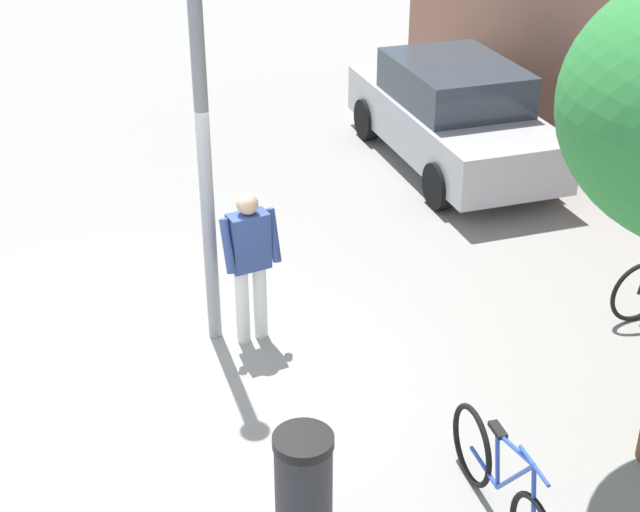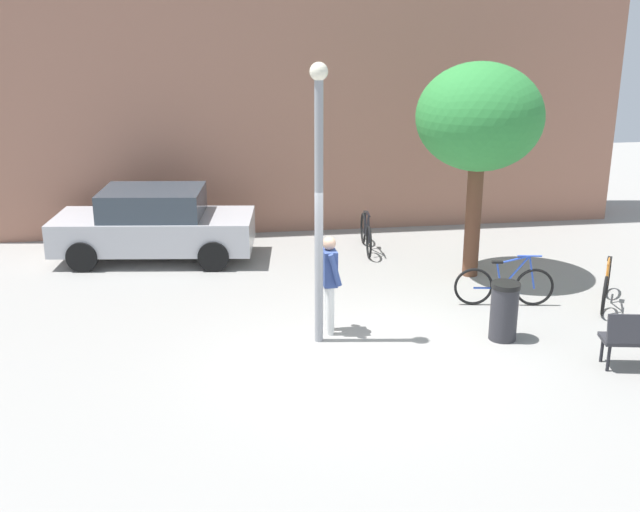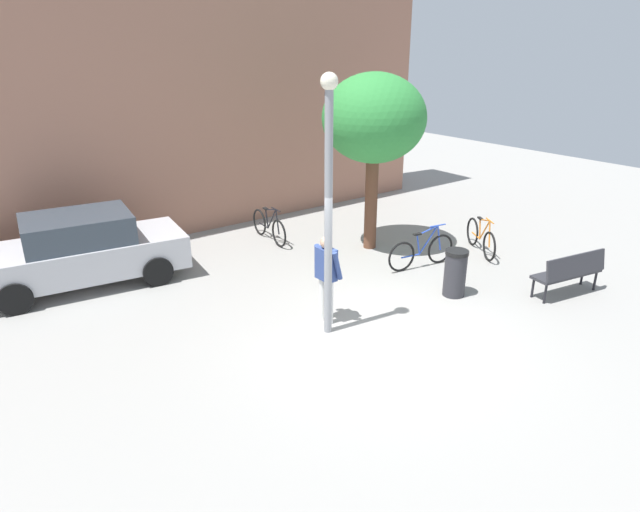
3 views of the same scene
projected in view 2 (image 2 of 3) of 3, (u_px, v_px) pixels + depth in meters
name	position (u px, v px, depth m)	size (l,w,h in m)	color
ground_plane	(365.00, 354.00, 12.18)	(36.00, 36.00, 0.00)	gray
building_facade	(302.00, 45.00, 18.47)	(15.44, 2.00, 8.66)	#9E6B56
lamppost	(319.00, 187.00, 11.87)	(0.28, 0.28, 4.45)	gray
person_by_lamppost	(329.00, 278.00, 12.72)	(0.29, 0.60, 1.67)	white
plaza_tree	(479.00, 119.00, 14.78)	(2.45, 2.45, 4.25)	brown
bicycle_blue	(504.00, 285.00, 14.05)	(1.79, 0.36, 0.97)	black
bicycle_black	(366.00, 234.00, 17.25)	(0.20, 1.81, 0.97)	black
bicycle_orange	(606.00, 284.00, 14.10)	(0.98, 1.57, 0.97)	black
parked_car_silver	(154.00, 224.00, 16.52)	(4.38, 2.23, 1.55)	#B7B7BC
trash_bin	(504.00, 311.00, 12.58)	(0.47, 0.47, 0.98)	#2D2D33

